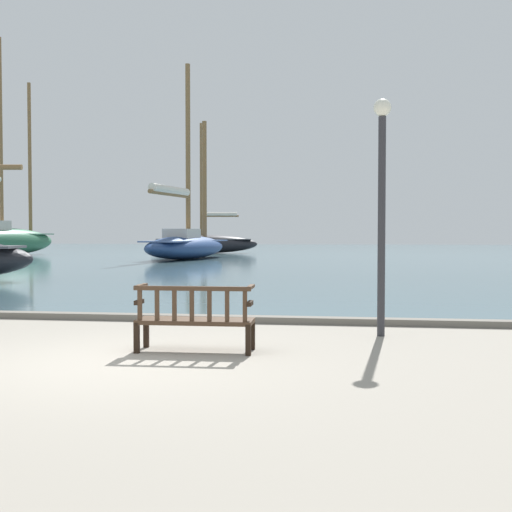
{
  "coord_description": "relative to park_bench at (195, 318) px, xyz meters",
  "views": [
    {
      "loc": [
        2.92,
        -7.68,
        1.63
      ],
      "look_at": [
        0.43,
        10.0,
        1.0
      ],
      "focal_mm": 45.0,
      "sensor_mm": 36.0,
      "label": 1
    }
  ],
  "objects": [
    {
      "name": "park_bench",
      "position": [
        0.0,
        0.0,
        0.0
      ],
      "size": [
        1.61,
        0.56,
        0.92
      ],
      "color": "black",
      "rests_on": "ground"
    },
    {
      "name": "sailboat_mid_starboard",
      "position": [
        -7.48,
        29.06,
        0.63
      ],
      "size": [
        4.4,
        9.98,
        11.73
      ],
      "color": "navy",
      "rests_on": "harbor_water"
    },
    {
      "name": "ground_plane",
      "position": [
        -0.87,
        -0.88,
        -0.47
      ],
      "size": [
        160.0,
        160.0,
        0.0
      ],
      "primitive_type": "plane",
      "color": "gray"
    },
    {
      "name": "harbor_water",
      "position": [
        -0.87,
        43.12,
        -0.43
      ],
      "size": [
        100.0,
        80.0,
        0.08
      ],
      "primitive_type": "cube",
      "color": "#476670",
      "rests_on": "ground"
    },
    {
      "name": "sailboat_nearest_starboard",
      "position": [
        -9.02,
        40.78,
        0.43
      ],
      "size": [
        8.59,
        3.16,
        10.18
      ],
      "color": "black",
      "rests_on": "harbor_water"
    },
    {
      "name": "quay_edge_kerb",
      "position": [
        -0.87,
        2.97,
        -0.41
      ],
      "size": [
        40.0,
        0.3,
        0.12
      ],
      "primitive_type": "cube",
      "color": "slate",
      "rests_on": "ground"
    },
    {
      "name": "lamp_post",
      "position": [
        2.61,
        1.75,
        1.83
      ],
      "size": [
        0.28,
        0.28,
        3.74
      ],
      "color": "#2D2D33",
      "rests_on": "ground"
    }
  ]
}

